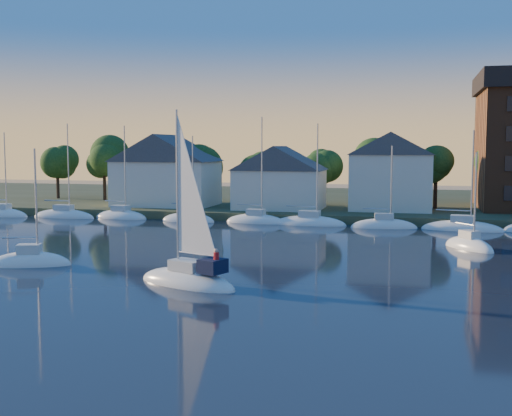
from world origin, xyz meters
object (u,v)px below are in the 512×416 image
(clubhouse_west, at_px, (167,169))
(clubhouse_centre, at_px, (280,177))
(hero_sailboat, at_px, (189,277))
(drifting_sailboat_right, at_px, (469,248))
(clubhouse_east, at_px, (391,170))
(drifting_sailboat_left, at_px, (30,264))

(clubhouse_west, height_order, clubhouse_centre, clubhouse_west)
(clubhouse_west, distance_m, clubhouse_centre, 16.05)
(clubhouse_centre, bearing_deg, hero_sailboat, -86.22)
(hero_sailboat, distance_m, drifting_sailboat_right, 27.59)
(clubhouse_east, relative_size, drifting_sailboat_right, 1.09)
(clubhouse_centre, bearing_deg, drifting_sailboat_left, -106.42)
(clubhouse_west, xyz_separation_m, clubhouse_centre, (16.00, -1.00, -0.80))
(drifting_sailboat_right, bearing_deg, clubhouse_east, 160.74)
(clubhouse_west, distance_m, drifting_sailboat_left, 40.10)
(drifting_sailboat_right, bearing_deg, clubhouse_west, -158.43)
(hero_sailboat, relative_size, drifting_sailboat_left, 1.25)
(clubhouse_east, distance_m, drifting_sailboat_left, 48.04)
(hero_sailboat, bearing_deg, drifting_sailboat_right, -110.86)
(clubhouse_east, xyz_separation_m, drifting_sailboat_left, (-25.31, -40.40, -5.90))
(clubhouse_west, bearing_deg, hero_sailboat, -66.40)
(clubhouse_centre, relative_size, clubhouse_east, 1.10)
(drifting_sailboat_left, height_order, drifting_sailboat_right, drifting_sailboat_left)
(clubhouse_east, relative_size, hero_sailboat, 0.84)
(hero_sailboat, height_order, drifting_sailboat_right, hero_sailboat)
(clubhouse_centre, height_order, drifting_sailboat_left, clubhouse_centre)
(clubhouse_centre, xyz_separation_m, hero_sailboat, (2.77, -41.96, -4.59))
(hero_sailboat, xyz_separation_m, drifting_sailboat_right, (18.96, 20.05, -0.44))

